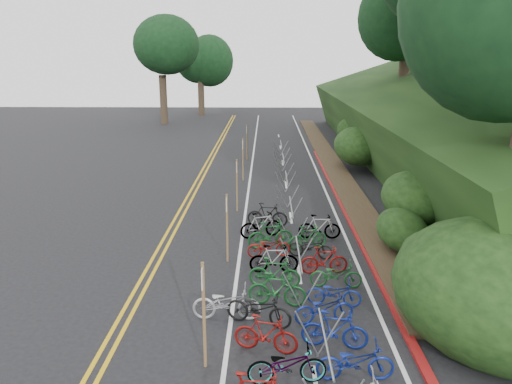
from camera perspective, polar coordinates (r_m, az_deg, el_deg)
ground at (r=13.71m, az=-7.49°, el=-16.10°), size 120.00×120.00×0.00m
road_markings at (r=22.83m, az=-2.21°, el=-2.85°), size 7.47×80.00×0.01m
red_curb at (r=24.88m, az=9.79°, el=-1.41°), size 0.25×28.00×0.10m
embankment at (r=32.83m, az=20.89°, el=6.36°), size 14.30×48.14×9.11m
bike_rack_front at (r=11.37m, az=7.90°, el=-17.97°), size 1.19×2.77×1.27m
bike_racks_rest at (r=25.36m, az=3.50°, el=1.00°), size 1.14×23.00×1.17m
signpost_near at (r=11.80m, az=-5.99°, el=-13.10°), size 0.08×0.40×2.66m
signposts_rest at (r=26.22m, az=-1.82°, el=2.79°), size 0.08×18.40×2.50m
bike_front at (r=14.19m, az=-3.38°, el=-12.52°), size 0.69×1.92×1.00m
bike_valet at (r=15.47m, az=4.52°, el=-10.14°), size 3.37×13.60×1.07m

